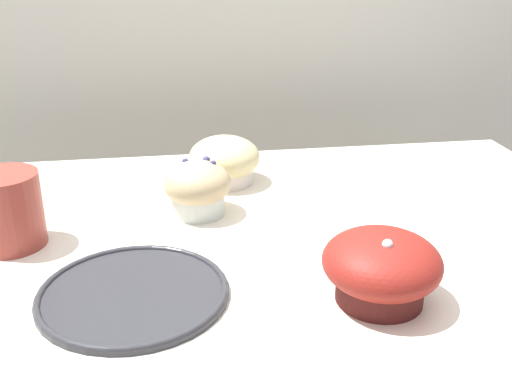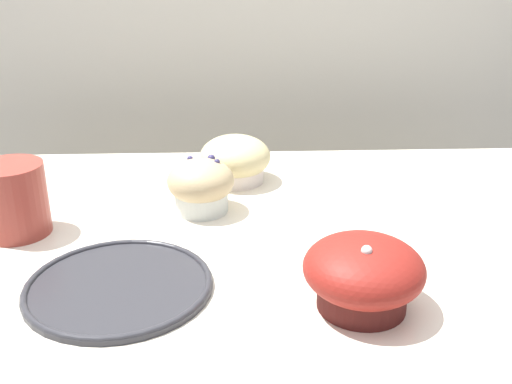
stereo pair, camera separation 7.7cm
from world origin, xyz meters
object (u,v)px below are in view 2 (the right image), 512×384
object	(u,v)px
muffin_front_center	(235,160)
coffee_cup	(13,197)
serving_plate	(119,285)
muffin_back_left	(201,186)
muffin_back_right	(363,274)

from	to	relation	value
muffin_front_center	coffee_cup	bearing A→B (deg)	-149.38
serving_plate	coffee_cup	bearing A→B (deg)	136.74
muffin_back_left	coffee_cup	distance (m)	0.24
muffin_back_right	serving_plate	distance (m)	0.26
muffin_back_left	serving_plate	world-z (taller)	muffin_back_left
muffin_back_left	serving_plate	xyz separation A→B (m)	(-0.08, -0.20, -0.03)
muffin_front_center	coffee_cup	size ratio (longest dim) A/B	0.91
muffin_back_right	coffee_cup	world-z (taller)	coffee_cup
serving_plate	muffin_back_left	bearing A→B (deg)	68.14
muffin_back_right	serving_plate	bearing A→B (deg)	170.14
muffin_back_right	coffee_cup	xyz separation A→B (m)	(-0.40, 0.19, 0.01)
coffee_cup	muffin_back_right	bearing A→B (deg)	-24.85
muffin_back_left	muffin_back_right	bearing A→B (deg)	-54.74
muffin_front_center	muffin_back_right	xyz separation A→B (m)	(0.12, -0.35, 0.00)
muffin_back_right	serving_plate	size ratio (longest dim) A/B	0.61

